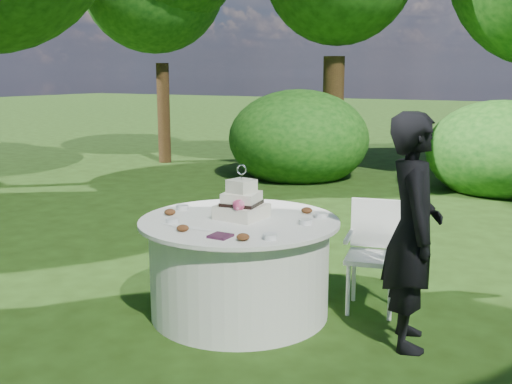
% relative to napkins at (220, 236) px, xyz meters
% --- Properties ---
extents(ground, '(80.00, 80.00, 0.00)m').
position_rel_napkins_xyz_m(ground, '(-0.16, 0.51, -0.78)').
color(ground, '#1D320D').
rests_on(ground, ground).
extents(napkins, '(0.14, 0.14, 0.02)m').
position_rel_napkins_xyz_m(napkins, '(0.00, 0.00, 0.00)').
color(napkins, '#421C34').
rests_on(napkins, table).
extents(feather_plume, '(0.48, 0.07, 0.01)m').
position_rel_napkins_xyz_m(feather_plume, '(-0.36, 0.10, -0.00)').
color(feather_plume, white).
rests_on(feather_plume, table).
extents(guest, '(0.58, 0.70, 1.64)m').
position_rel_napkins_xyz_m(guest, '(1.16, 0.63, 0.04)').
color(guest, black).
rests_on(guest, ground).
extents(table, '(1.56, 1.56, 0.77)m').
position_rel_napkins_xyz_m(table, '(-0.16, 0.51, -0.39)').
color(table, white).
rests_on(table, ground).
extents(cake, '(0.35, 0.37, 0.43)m').
position_rel_napkins_xyz_m(cake, '(-0.16, 0.55, 0.10)').
color(cake, silver).
rests_on(cake, table).
extents(chair, '(0.48, 0.48, 0.88)m').
position_rel_napkins_xyz_m(chair, '(0.72, 1.15, -0.26)').
color(chair, white).
rests_on(chair, ground).
extents(votives, '(1.21, 0.98, 0.04)m').
position_rel_napkins_xyz_m(votives, '(-0.12, 0.55, 0.01)').
color(votives, silver).
rests_on(votives, table).
extents(petal_cups, '(1.02, 1.04, 0.05)m').
position_rel_napkins_xyz_m(petal_cups, '(-0.16, 0.33, 0.02)').
color(petal_cups, '#562D16').
rests_on(petal_cups, table).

